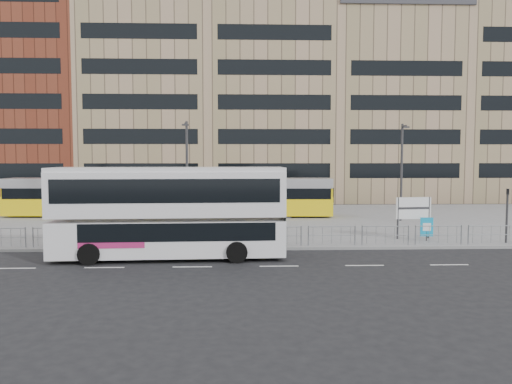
{
  "coord_description": "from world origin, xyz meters",
  "views": [
    {
      "loc": [
        0.09,
        -26.69,
        5.03
      ],
      "look_at": [
        1.3,
        6.0,
        2.75
      ],
      "focal_mm": 35.0,
      "sensor_mm": 36.0,
      "label": 1
    }
  ],
  "objects_px": {
    "pedestrian": "(241,213)",
    "tram": "(169,197)",
    "ad_panel": "(427,227)",
    "lamp_post_west": "(187,169)",
    "station_sign": "(413,210)",
    "traffic_light_west": "(73,211)",
    "traffic_light_east": "(507,208)",
    "double_decker_bus": "(169,209)",
    "lamp_post_east": "(402,168)"
  },
  "relations": [
    {
      "from": "pedestrian",
      "to": "traffic_light_east",
      "type": "bearing_deg",
      "value": -115.27
    },
    {
      "from": "tram",
      "to": "pedestrian",
      "type": "height_order",
      "value": "tram"
    },
    {
      "from": "tram",
      "to": "ad_panel",
      "type": "bearing_deg",
      "value": -34.97
    },
    {
      "from": "station_sign",
      "to": "traffic_light_east",
      "type": "distance_m",
      "value": 5.09
    },
    {
      "from": "pedestrian",
      "to": "lamp_post_east",
      "type": "xyz_separation_m",
      "value": [
        12.35,
        2.56,
        3.12
      ]
    },
    {
      "from": "tram",
      "to": "traffic_light_west",
      "type": "height_order",
      "value": "tram"
    },
    {
      "from": "traffic_light_west",
      "to": "lamp_post_east",
      "type": "bearing_deg",
      "value": 11.87
    },
    {
      "from": "tram",
      "to": "traffic_light_east",
      "type": "xyz_separation_m",
      "value": [
        21.02,
        -13.54,
        0.39
      ]
    },
    {
      "from": "double_decker_bus",
      "to": "station_sign",
      "type": "height_order",
      "value": "double_decker_bus"
    },
    {
      "from": "double_decker_bus",
      "to": "traffic_light_east",
      "type": "distance_m",
      "value": 18.97
    },
    {
      "from": "tram",
      "to": "lamp_post_west",
      "type": "xyz_separation_m",
      "value": [
        2.13,
        -6.18,
        2.48
      ]
    },
    {
      "from": "lamp_post_west",
      "to": "double_decker_bus",
      "type": "bearing_deg",
      "value": -89.14
    },
    {
      "from": "traffic_light_west",
      "to": "lamp_post_west",
      "type": "xyz_separation_m",
      "value": [
        5.4,
        7.85,
        2.08
      ]
    },
    {
      "from": "traffic_light_west",
      "to": "double_decker_bus",
      "type": "bearing_deg",
      "value": -38.36
    },
    {
      "from": "tram",
      "to": "traffic_light_west",
      "type": "relative_size",
      "value": 8.66
    },
    {
      "from": "ad_panel",
      "to": "traffic_light_east",
      "type": "height_order",
      "value": "traffic_light_east"
    },
    {
      "from": "ad_panel",
      "to": "lamp_post_east",
      "type": "bearing_deg",
      "value": 85.67
    },
    {
      "from": "traffic_light_east",
      "to": "lamp_post_west",
      "type": "height_order",
      "value": "lamp_post_west"
    },
    {
      "from": "double_decker_bus",
      "to": "station_sign",
      "type": "xyz_separation_m",
      "value": [
        13.91,
        4.61,
        -0.57
      ]
    },
    {
      "from": "double_decker_bus",
      "to": "lamp_post_east",
      "type": "xyz_separation_m",
      "value": [
        15.95,
        13.0,
        1.78
      ]
    },
    {
      "from": "station_sign",
      "to": "ad_panel",
      "type": "height_order",
      "value": "station_sign"
    },
    {
      "from": "lamp_post_west",
      "to": "station_sign",
      "type": "bearing_deg",
      "value": -22.18
    },
    {
      "from": "pedestrian",
      "to": "lamp_post_west",
      "type": "bearing_deg",
      "value": 92.29
    },
    {
      "from": "station_sign",
      "to": "traffic_light_east",
      "type": "bearing_deg",
      "value": -24.08
    },
    {
      "from": "station_sign",
      "to": "lamp_post_east",
      "type": "relative_size",
      "value": 0.34
    },
    {
      "from": "tram",
      "to": "traffic_light_west",
      "type": "xyz_separation_m",
      "value": [
        -3.27,
        -14.03,
        0.39
      ]
    },
    {
      "from": "ad_panel",
      "to": "tram",
      "type": "bearing_deg",
      "value": 147.71
    },
    {
      "from": "pedestrian",
      "to": "traffic_light_west",
      "type": "xyz_separation_m",
      "value": [
        -9.16,
        -7.94,
        1.02
      ]
    },
    {
      "from": "traffic_light_east",
      "to": "lamp_post_west",
      "type": "relative_size",
      "value": 0.42
    },
    {
      "from": "double_decker_bus",
      "to": "pedestrian",
      "type": "xyz_separation_m",
      "value": [
        3.6,
        10.44,
        -1.35
      ]
    },
    {
      "from": "traffic_light_west",
      "to": "ad_panel",
      "type": "bearing_deg",
      "value": -10.54
    },
    {
      "from": "ad_panel",
      "to": "traffic_light_east",
      "type": "xyz_separation_m",
      "value": [
        4.32,
        -0.77,
        1.17
      ]
    },
    {
      "from": "pedestrian",
      "to": "traffic_light_east",
      "type": "xyz_separation_m",
      "value": [
        15.13,
        -7.45,
        1.02
      ]
    },
    {
      "from": "traffic_light_east",
      "to": "tram",
      "type": "bearing_deg",
      "value": 171.85
    },
    {
      "from": "traffic_light_east",
      "to": "lamp_post_west",
      "type": "distance_m",
      "value": 20.38
    },
    {
      "from": "ad_panel",
      "to": "lamp_post_west",
      "type": "relative_size",
      "value": 0.19
    },
    {
      "from": "pedestrian",
      "to": "traffic_light_west",
      "type": "height_order",
      "value": "traffic_light_west"
    },
    {
      "from": "double_decker_bus",
      "to": "traffic_light_west",
      "type": "height_order",
      "value": "double_decker_bus"
    },
    {
      "from": "tram",
      "to": "lamp_post_west",
      "type": "bearing_deg",
      "value": -68.55
    },
    {
      "from": "tram",
      "to": "ad_panel",
      "type": "relative_size",
      "value": 19.49
    },
    {
      "from": "traffic_light_west",
      "to": "lamp_post_west",
      "type": "height_order",
      "value": "lamp_post_west"
    },
    {
      "from": "tram",
      "to": "station_sign",
      "type": "xyz_separation_m",
      "value": [
        16.2,
        -11.92,
        0.15
      ]
    },
    {
      "from": "station_sign",
      "to": "traffic_light_east",
      "type": "relative_size",
      "value": 0.8
    },
    {
      "from": "tram",
      "to": "station_sign",
      "type": "relative_size",
      "value": 10.76
    },
    {
      "from": "double_decker_bus",
      "to": "traffic_light_east",
      "type": "relative_size",
      "value": 3.68
    },
    {
      "from": "lamp_post_west",
      "to": "traffic_light_east",
      "type": "bearing_deg",
      "value": -21.29
    },
    {
      "from": "traffic_light_west",
      "to": "traffic_light_east",
      "type": "bearing_deg",
      "value": -12.99
    },
    {
      "from": "tram",
      "to": "lamp_post_east",
      "type": "bearing_deg",
      "value": -8.52
    },
    {
      "from": "pedestrian",
      "to": "tram",
      "type": "bearing_deg",
      "value": 44.94
    },
    {
      "from": "lamp_post_east",
      "to": "ad_panel",
      "type": "bearing_deg",
      "value": -99.47
    }
  ]
}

